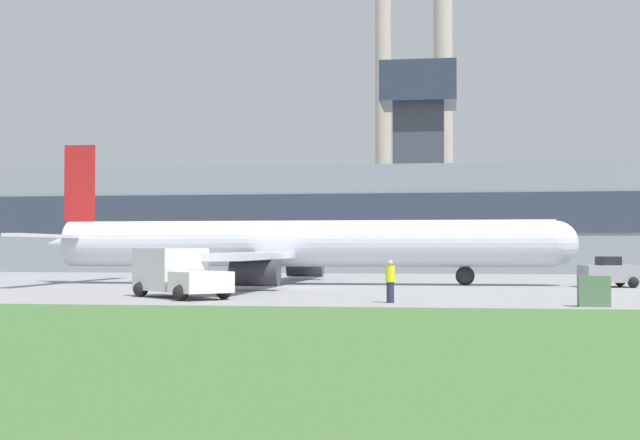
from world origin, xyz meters
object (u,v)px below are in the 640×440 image
(pushback_tug, at_px, (608,273))
(fuel_truck, at_px, (177,273))
(airplane, at_px, (295,245))
(ground_crew_person, at_px, (390,281))

(pushback_tug, xyz_separation_m, fuel_truck, (-21.41, -14.40, 0.32))
(airplane, relative_size, fuel_truck, 6.03)
(fuel_truck, bearing_deg, pushback_tug, 33.92)
(airplane, xyz_separation_m, ground_crew_person, (7.17, -18.29, -1.56))
(airplane, height_order, ground_crew_person, airplane)
(pushback_tug, bearing_deg, fuel_truck, -146.08)
(airplane, xyz_separation_m, pushback_tug, (18.72, -1.38, -1.66))
(fuel_truck, distance_m, ground_crew_person, 10.18)
(airplane, bearing_deg, ground_crew_person, -68.61)
(ground_crew_person, bearing_deg, airplane, 111.39)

